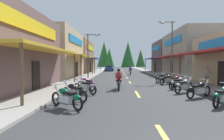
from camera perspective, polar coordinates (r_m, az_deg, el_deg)
ground at (r=36.38m, az=3.76°, el=-0.92°), size 9.01×97.85×0.10m
sidewalk_left at (r=36.63m, az=-5.26°, el=-0.73°), size 2.48×97.85×0.12m
sidewalk_right at (r=37.02m, az=12.68°, el=-0.75°), size 2.48×97.85×0.12m
centerline_dashes at (r=39.04m, az=3.63°, el=-0.62°), size 0.16×71.65×0.01m
storefront_left_middle at (r=26.52m, az=-20.32°, el=4.87°), size 10.28×10.52×6.48m
storefront_left_far at (r=38.16m, az=-11.83°, el=4.15°), size 8.33×12.09×6.51m
storefront_right_middle at (r=29.88m, az=25.73°, el=4.69°), size 9.56×11.51×6.70m
storefront_right_far at (r=40.63m, az=19.45°, el=3.99°), size 9.97×9.48×6.57m
streetlamp_left at (r=22.16m, az=-6.95°, el=6.61°), size 1.98×0.30×5.53m
streetlamp_right at (r=21.32m, az=17.99°, el=8.42°), size 1.98×0.30×6.69m
motorcycle_parked_right_0 at (r=9.63m, az=31.89°, el=-6.89°), size 1.67×1.49×1.04m
motorcycle_parked_right_1 at (r=11.19m, az=26.06°, el=-5.53°), size 1.86×1.23×1.04m
motorcycle_parked_right_2 at (r=12.67m, az=22.07°, el=-4.58°), size 1.71×1.44×1.04m
motorcycle_parked_right_3 at (r=14.28m, az=20.57°, el=-3.81°), size 1.85×1.25×1.04m
motorcycle_parked_right_4 at (r=15.67m, az=19.68°, el=-3.27°), size 1.36×1.78×1.04m
motorcycle_parked_right_5 at (r=17.09m, az=17.26°, el=-2.79°), size 1.75×1.40×1.04m
motorcycle_parked_right_6 at (r=18.62m, az=15.39°, el=-2.36°), size 1.43×1.72×1.04m
motorcycle_parked_left_0 at (r=8.02m, az=-14.37°, el=-8.40°), size 1.77×1.36×1.04m
motorcycle_parked_left_1 at (r=9.54m, az=-11.98°, el=-6.67°), size 1.69×1.47×1.04m
motorcycle_parked_left_2 at (r=11.57m, az=-8.67°, el=-5.08°), size 1.75×1.40×1.04m
motorcycle_parked_left_3 at (r=13.01m, az=-8.25°, el=-4.27°), size 1.58×1.59×1.04m
rider_cruising_lead at (r=13.16m, az=2.17°, el=-3.44°), size 0.60×2.14×1.57m
rider_cruising_trailing at (r=29.19m, az=5.93°, el=-0.32°), size 0.60×2.14×1.57m
pedestrian_waiting at (r=17.21m, az=28.18°, el=-1.14°), size 0.45×0.43×1.75m
parked_car_curbside at (r=43.55m, az=-0.91°, el=0.58°), size 2.10×4.32×1.40m
treeline_backdrop at (r=87.77m, az=1.94°, el=4.71°), size 24.37×10.47×12.55m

